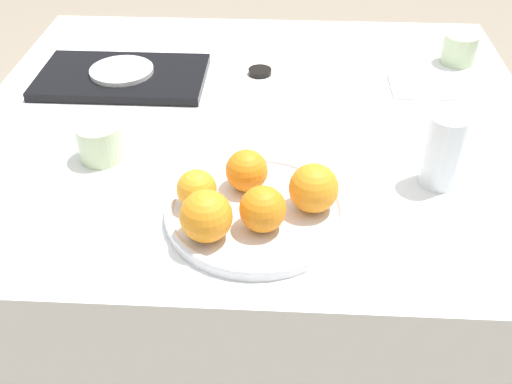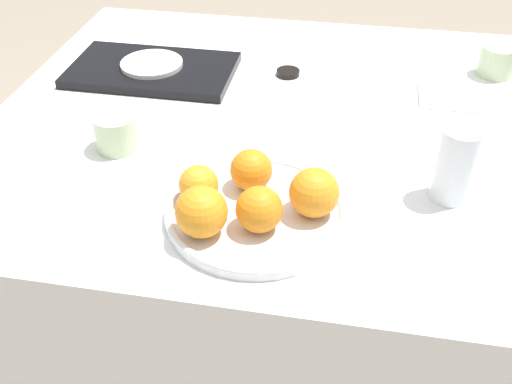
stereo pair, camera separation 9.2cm
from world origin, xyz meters
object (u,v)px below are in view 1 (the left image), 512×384
Objects in this scene: water_glass at (443,151)px; side_plate at (122,71)px; orange_4 at (197,189)px; serving_tray at (123,77)px; cup_0 at (100,142)px; orange_3 at (263,209)px; orange_0 at (206,216)px; napkin at (421,87)px; fruit_platter at (256,211)px; orange_2 at (247,171)px; orange_1 at (314,188)px; cup_1 at (459,49)px; soy_dish at (260,72)px.

water_glass reaches higher than side_plate.
orange_4 is 0.50m from serving_tray.
orange_3 is at bearing -33.05° from cup_0.
orange_0 is 0.60× the size of napkin.
orange_0 is at bearing -135.85° from fruit_platter.
water_glass is (0.29, 0.15, 0.01)m from orange_3.
water_glass is 0.71m from serving_tray.
orange_2 is at bearing -52.73° from serving_tray.
orange_1 is at bearing -118.83° from napkin.
orange_1 reaches higher than orange_2.
napkin is (0.24, 0.44, -0.05)m from orange_1.
orange_0 is at bearing -154.70° from water_glass.
orange_3 reaches higher than napkin.
orange_0 is 1.24× the size of orange_4.
serving_tray is (-0.30, 0.40, -0.04)m from orange_2.
orange_1 reaches higher than cup_0.
orange_1 is at bearing 5.98° from fruit_platter.
orange_2 reaches higher than cup_1.
orange_3 reaches higher than fruit_platter.
orange_3 is at bearing -122.94° from napkin.
orange_4 is at bearing -98.56° from soy_dish.
cup_1 is (0.76, 0.14, 0.02)m from serving_tray.
water_glass reaches higher than orange_0.
napkin is at bearing 53.69° from fruit_platter.
orange_3 is at bearing -86.76° from soy_dish.
orange_0 is 0.61× the size of water_glass.
soy_dish is at bearing 102.26° from orange_1.
orange_0 is 0.57× the size of side_plate.
fruit_platter is 0.55m from serving_tray.
water_glass is at bearing -28.82° from serving_tray.
serving_tray is 6.96× the size of soy_dish.
napkin is at bearing 61.17° from orange_1.
fruit_platter is 3.69× the size of cup_1.
soy_dish is (-0.11, 0.49, -0.05)m from orange_1.
cup_0 is 1.03× the size of cup_1.
serving_tray is at bearing -179.89° from napkin.
serving_tray is 2.63× the size of side_plate.
orange_2 reaches higher than napkin.
fruit_platter is 0.50m from soy_dish.
soy_dish is (-0.00, 0.45, -0.04)m from orange_2.
orange_3 is at bearing 17.32° from orange_0.
napkin is 2.49× the size of soy_dish.
cup_0 is at bearing -83.73° from serving_tray.
fruit_platter is at bearing -28.05° from cup_0.
orange_1 is at bearing -20.91° from cup_0.
cup_0 is at bearing 175.80° from water_glass.
orange_3 is 0.51× the size of side_plate.
water_glass is at bearing -28.82° from side_plate.
orange_0 is 0.13m from orange_2.
orange_1 is at bearing -47.35° from serving_tray.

